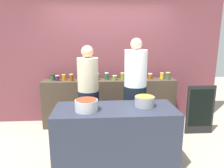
{
  "coord_description": "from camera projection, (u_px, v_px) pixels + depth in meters",
  "views": [
    {
      "loc": [
        -0.24,
        -3.06,
        1.84
      ],
      "look_at": [
        0.0,
        0.35,
        1.05
      ],
      "focal_mm": 33.61,
      "sensor_mm": 36.0,
      "label": 1
    }
  ],
  "objects": [
    {
      "name": "chalkboard_sign",
      "position": [
        200.0,
        110.0,
        3.95
      ],
      "size": [
        0.53,
        0.05,
        0.95
      ],
      "color": "black",
      "rests_on": "ground"
    },
    {
      "name": "preserve_jar_10",
      "position": [
        128.0,
        76.0,
        4.32
      ],
      "size": [
        0.07,
        0.07,
        0.12
      ],
      "color": "#4C2647",
      "rests_on": "display_shelf"
    },
    {
      "name": "preserve_jar_13",
      "position": [
        162.0,
        76.0,
        4.34
      ],
      "size": [
        0.08,
        0.08,
        0.13
      ],
      "color": "gold",
      "rests_on": "display_shelf"
    },
    {
      "name": "preserve_jar_6",
      "position": [
        97.0,
        77.0,
        4.26
      ],
      "size": [
        0.09,
        0.09,
        0.13
      ],
      "color": "olive",
      "rests_on": "display_shelf"
    },
    {
      "name": "preserve_jar_8",
      "position": [
        115.0,
        78.0,
        4.22
      ],
      "size": [
        0.09,
        0.09,
        0.1
      ],
      "color": "olive",
      "rests_on": "display_shelf"
    },
    {
      "name": "preserve_jar_4",
      "position": [
        81.0,
        77.0,
        4.26
      ],
      "size": [
        0.08,
        0.08,
        0.13
      ],
      "color": "#244539",
      "rests_on": "display_shelf"
    },
    {
      "name": "cook_in_cap",
      "position": [
        135.0,
        96.0,
        3.63
      ],
      "size": [
        0.4,
        0.4,
        1.8
      ],
      "color": "black",
      "rests_on": "ground"
    },
    {
      "name": "preserve_jar_2",
      "position": [
        64.0,
        77.0,
        4.21
      ],
      "size": [
        0.07,
        0.07,
        0.12
      ],
      "color": "#CA6F0A",
      "rests_on": "display_shelf"
    },
    {
      "name": "preserve_jar_0",
      "position": [
        53.0,
        78.0,
        4.21
      ],
      "size": [
        0.09,
        0.09,
        0.11
      ],
      "color": "#225B2E",
      "rests_on": "display_shelf"
    },
    {
      "name": "preserve_jar_3",
      "position": [
        71.0,
        77.0,
        4.15
      ],
      "size": [
        0.08,
        0.08,
        0.14
      ],
      "color": "#853D0F",
      "rests_on": "display_shelf"
    },
    {
      "name": "cooking_pot_center",
      "position": [
        145.0,
        101.0,
        2.97
      ],
      "size": [
        0.28,
        0.28,
        0.15
      ],
      "color": "gray",
      "rests_on": "prep_table"
    },
    {
      "name": "prep_table",
      "position": [
        115.0,
        136.0,
        3.01
      ],
      "size": [
        1.7,
        0.7,
        0.86
      ],
      "primitive_type": "cube",
      "color": "#292E3F",
      "rests_on": "ground"
    },
    {
      "name": "preserve_jar_11",
      "position": [
        137.0,
        76.0,
        4.33
      ],
      "size": [
        0.07,
        0.07,
        0.13
      ],
      "color": "red",
      "rests_on": "display_shelf"
    },
    {
      "name": "cook_with_tongs",
      "position": [
        88.0,
        99.0,
        3.63
      ],
      "size": [
        0.37,
        0.37,
        1.69
      ],
      "color": "black",
      "rests_on": "ground"
    },
    {
      "name": "cooking_pot_left",
      "position": [
        86.0,
        105.0,
        2.8
      ],
      "size": [
        0.31,
        0.31,
        0.16
      ],
      "color": "#B7B7BC",
      "rests_on": "prep_table"
    },
    {
      "name": "preserve_jar_9",
      "position": [
        123.0,
        76.0,
        4.26
      ],
      "size": [
        0.09,
        0.09,
        0.14
      ],
      "color": "olive",
      "rests_on": "display_shelf"
    },
    {
      "name": "storefront_wall",
      "position": [
        108.0,
        52.0,
        4.47
      ],
      "size": [
        4.8,
        0.12,
        3.0
      ],
      "primitive_type": "cube",
      "color": "brown",
      "rests_on": "ground"
    },
    {
      "name": "ground",
      "position": [
        114.0,
        152.0,
        3.4
      ],
      "size": [
        12.0,
        12.0,
        0.0
      ],
      "primitive_type": "plane",
      "color": "#A49483"
    },
    {
      "name": "preserve_jar_7",
      "position": [
        107.0,
        76.0,
        4.27
      ],
      "size": [
        0.08,
        0.08,
        0.14
      ],
      "color": "#21562C",
      "rests_on": "display_shelf"
    },
    {
      "name": "preserve_jar_1",
      "position": [
        57.0,
        78.0,
        4.17
      ],
      "size": [
        0.09,
        0.09,
        0.1
      ],
      "color": "#3E1650",
      "rests_on": "display_shelf"
    },
    {
      "name": "preserve_jar_5",
      "position": [
        91.0,
        78.0,
        4.16
      ],
      "size": [
        0.08,
        0.08,
        0.1
      ],
      "color": "olive",
      "rests_on": "display_shelf"
    },
    {
      "name": "display_shelf",
      "position": [
        109.0,
        103.0,
        4.36
      ],
      "size": [
        2.7,
        0.36,
        0.96
      ],
      "primitive_type": "cube",
      "color": "#403327",
      "rests_on": "ground"
    },
    {
      "name": "preserve_jar_14",
      "position": [
        168.0,
        76.0,
        4.29
      ],
      "size": [
        0.09,
        0.09,
        0.15
      ],
      "color": "#355B30",
      "rests_on": "display_shelf"
    },
    {
      "name": "preserve_jar_12",
      "position": [
        150.0,
        76.0,
        4.34
      ],
      "size": [
        0.09,
        0.09,
        0.12
      ],
      "color": "#88470C",
      "rests_on": "display_shelf"
    }
  ]
}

